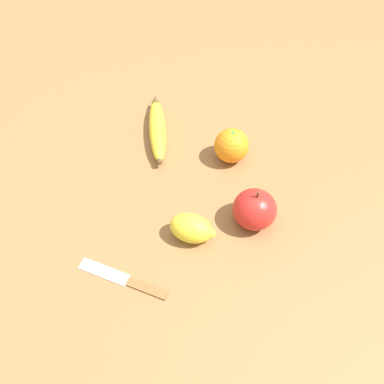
{
  "coord_description": "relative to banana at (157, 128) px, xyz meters",
  "views": [
    {
      "loc": [
        -0.16,
        -0.5,
        0.59
      ],
      "look_at": [
        0.07,
        -0.1,
        0.03
      ],
      "focal_mm": 35.0,
      "sensor_mm": 36.0,
      "label": 1
    }
  ],
  "objects": [
    {
      "name": "apple",
      "position": [
        0.05,
        -0.31,
        0.02
      ],
      "size": [
        0.08,
        0.08,
        0.09
      ],
      "color": "red",
      "rests_on": "ground_plane"
    },
    {
      "name": "lemon",
      "position": [
        -0.07,
        -0.28,
        0.01
      ],
      "size": [
        0.09,
        0.09,
        0.05
      ],
      "rotation": [
        0.0,
        0.0,
        5.47
      ],
      "color": "yellow",
      "rests_on": "ground_plane"
    },
    {
      "name": "paring_knife",
      "position": [
        -0.21,
        -0.31,
        -0.02
      ],
      "size": [
        0.12,
        0.14,
        0.01
      ],
      "rotation": [
        0.0,
        0.0,
        0.68
      ],
      "color": "silver",
      "rests_on": "ground_plane"
    },
    {
      "name": "orange",
      "position": [
        0.11,
        -0.15,
        0.02
      ],
      "size": [
        0.07,
        0.07,
        0.07
      ],
      "color": "orange",
      "rests_on": "ground_plane"
    },
    {
      "name": "banana",
      "position": [
        0.0,
        0.0,
        0.0
      ],
      "size": [
        0.12,
        0.21,
        0.04
      ],
      "rotation": [
        0.0,
        0.0,
        1.17
      ],
      "color": "yellow",
      "rests_on": "ground_plane"
    },
    {
      "name": "ground_plane",
      "position": [
        -0.09,
        -0.11,
        -0.02
      ],
      "size": [
        3.0,
        3.0,
        0.0
      ],
      "primitive_type": "plane",
      "color": "olive"
    }
  ]
}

